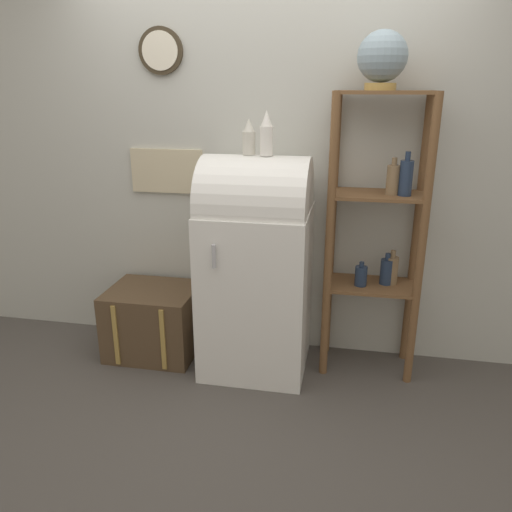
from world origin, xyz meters
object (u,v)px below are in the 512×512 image
object	(u,v)px
refrigerator	(256,262)
vase_center	(267,135)
globe	(382,58)
suitcase_trunk	(154,321)
vase_left	(249,138)

from	to	relation	value
refrigerator	vase_center	size ratio (longest dim) A/B	5.40
refrigerator	globe	xyz separation A→B (m)	(0.68, 0.08, 1.20)
suitcase_trunk	vase_left	bearing A→B (deg)	-1.23
suitcase_trunk	vase_center	size ratio (longest dim) A/B	2.30
vase_left	suitcase_trunk	bearing A→B (deg)	178.77
globe	suitcase_trunk	bearing A→B (deg)	-177.64
globe	vase_left	xyz separation A→B (m)	(-0.73, -0.07, -0.43)
suitcase_trunk	vase_center	bearing A→B (deg)	-2.89
vase_left	vase_center	size ratio (longest dim) A/B	0.80
globe	vase_center	xyz separation A→B (m)	(-0.62, -0.10, -0.41)
suitcase_trunk	vase_left	world-z (taller)	vase_left
vase_left	vase_center	world-z (taller)	vase_center
suitcase_trunk	vase_left	size ratio (longest dim) A/B	2.86
suitcase_trunk	vase_center	xyz separation A→B (m)	(0.79, -0.04, 1.28)
refrigerator	vase_left	world-z (taller)	vase_left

